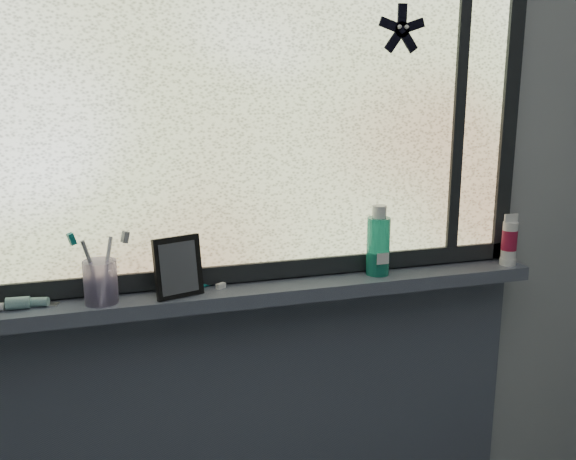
# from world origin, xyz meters

# --- Properties ---
(wall_back) EXTENTS (3.00, 0.01, 2.50)m
(wall_back) POSITION_xyz_m (0.00, 1.30, 1.25)
(wall_back) COLOR #9EA3A8
(wall_back) RESTS_ON ground
(windowsill) EXTENTS (1.62, 0.14, 0.04)m
(windowsill) POSITION_xyz_m (0.00, 1.23, 1.00)
(windowsill) COLOR #495061
(windowsill) RESTS_ON wall_back
(sill_apron) EXTENTS (1.62, 0.02, 0.98)m
(sill_apron) POSITION_xyz_m (0.00, 1.29, 0.49)
(sill_apron) COLOR #495061
(sill_apron) RESTS_ON floor
(window_pane) EXTENTS (1.50, 0.01, 1.00)m
(window_pane) POSITION_xyz_m (0.00, 1.28, 1.53)
(window_pane) COLOR silver
(window_pane) RESTS_ON wall_back
(frame_bottom) EXTENTS (1.60, 0.03, 0.05)m
(frame_bottom) POSITION_xyz_m (0.00, 1.28, 1.05)
(frame_bottom) COLOR black
(frame_bottom) RESTS_ON windowsill
(frame_right) EXTENTS (0.05, 0.03, 1.10)m
(frame_right) POSITION_xyz_m (0.78, 1.28, 1.53)
(frame_right) COLOR black
(frame_right) RESTS_ON wall_back
(frame_mullion) EXTENTS (0.03, 0.03, 1.00)m
(frame_mullion) POSITION_xyz_m (0.60, 1.28, 1.53)
(frame_mullion) COLOR black
(frame_mullion) RESTS_ON wall_back
(starfish_sticker) EXTENTS (0.15, 0.02, 0.15)m
(starfish_sticker) POSITION_xyz_m (0.40, 1.27, 1.72)
(starfish_sticker) COLOR black
(starfish_sticker) RESTS_ON window_pane
(vanity_mirror) EXTENTS (0.14, 0.10, 0.16)m
(vanity_mirror) POSITION_xyz_m (-0.26, 1.21, 1.10)
(vanity_mirror) COLOR black
(vanity_mirror) RESTS_ON windowsill
(toothpaste_tube) EXTENTS (0.18, 0.06, 0.03)m
(toothpaste_tube) POSITION_xyz_m (-0.64, 1.23, 1.04)
(toothpaste_tube) COLOR silver
(toothpaste_tube) RESTS_ON windowsill
(toothbrush_cup) EXTENTS (0.11, 0.11, 0.11)m
(toothbrush_cup) POSITION_xyz_m (-0.46, 1.22, 1.08)
(toothbrush_cup) COLOR #B9A8DF
(toothbrush_cup) RESTS_ON windowsill
(toothbrush_lying) EXTENTS (0.20, 0.13, 0.01)m
(toothbrush_lying) POSITION_xyz_m (-0.24, 1.23, 1.03)
(toothbrush_lying) COLOR #0B6B6A
(toothbrush_lying) RESTS_ON windowsill
(mouthwash_bottle) EXTENTS (0.07, 0.07, 0.17)m
(mouthwash_bottle) POSITION_xyz_m (0.33, 1.23, 1.12)
(mouthwash_bottle) COLOR teal
(mouthwash_bottle) RESTS_ON windowsill
(cream_tube) EXTENTS (0.05, 0.05, 0.12)m
(cream_tube) POSITION_xyz_m (0.77, 1.21, 1.11)
(cream_tube) COLOR silver
(cream_tube) RESTS_ON windowsill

